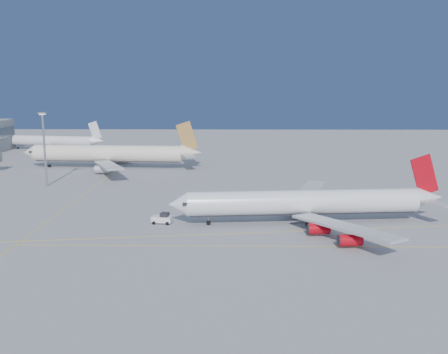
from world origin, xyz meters
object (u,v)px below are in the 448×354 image
(airliner_etihad, at_px, (112,154))
(pushback_tug, at_px, (162,218))
(light_mast, at_px, (44,143))
(airliner_third, at_px, (53,141))
(airliner_virgin, at_px, (309,203))

(airliner_etihad, distance_m, pushback_tug, 83.86)
(light_mast, bearing_deg, airliner_third, 108.37)
(pushback_tug, height_order, light_mast, light_mast)
(pushback_tug, bearing_deg, airliner_etihad, 119.61)
(pushback_tug, bearing_deg, light_mast, 143.47)
(light_mast, bearing_deg, airliner_virgin, -28.40)
(airliner_etihad, xyz_separation_m, light_mast, (-12.47, -35.44, 8.19))
(pushback_tug, xyz_separation_m, light_mast, (-42.68, 42.67, 12.58))
(airliner_third, height_order, pushback_tug, airliner_third)
(airliner_etihad, height_order, airliner_third, airliner_etihad)
(airliner_virgin, bearing_deg, airliner_etihad, 124.43)
(airliner_etihad, bearing_deg, airliner_third, 131.22)
(airliner_etihad, distance_m, airliner_third, 68.41)
(airliner_virgin, distance_m, pushback_tug, 34.22)
(airliner_virgin, distance_m, airliner_third, 168.57)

